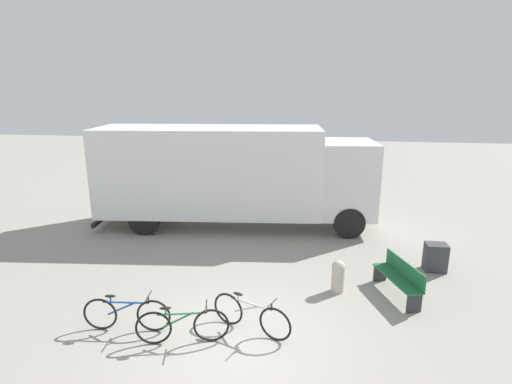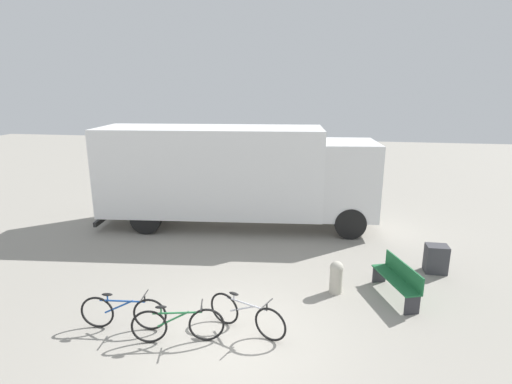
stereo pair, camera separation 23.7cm
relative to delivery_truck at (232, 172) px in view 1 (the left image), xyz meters
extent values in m
plane|color=gray|center=(1.33, -6.44, -1.90)|extent=(60.00, 60.00, 0.00)
cube|color=white|center=(-0.76, -0.07, 0.06)|extent=(7.65, 3.02, 2.92)
cube|color=silver|center=(3.84, 0.37, -0.16)|extent=(1.99, 2.39, 2.48)
cube|color=black|center=(-4.52, -0.43, -1.63)|extent=(0.31, 2.20, 0.16)
cylinder|color=black|center=(3.75, 1.36, -1.40)|extent=(1.03, 0.37, 1.01)
cylinder|color=black|center=(3.94, -0.63, -1.40)|extent=(1.03, 0.37, 1.01)
cylinder|color=black|center=(-2.90, 0.73, -1.40)|extent=(1.03, 0.37, 1.01)
cylinder|color=black|center=(-2.71, -1.26, -1.40)|extent=(1.03, 0.37, 1.01)
cube|color=#1E6638|center=(4.73, -4.26, -1.46)|extent=(0.91, 1.63, 0.04)
cube|color=#1E6638|center=(4.90, -4.20, -1.27)|extent=(0.57, 1.51, 0.41)
cube|color=#2D2D33|center=(4.98, -4.96, -1.69)|extent=(0.34, 0.16, 0.43)
cube|color=#2D2D33|center=(4.48, -3.56, -1.69)|extent=(0.34, 0.16, 0.43)
torus|color=black|center=(-1.39, -6.50, -1.56)|extent=(0.69, 0.11, 0.69)
torus|color=black|center=(-0.32, -6.40, -1.56)|extent=(0.69, 0.11, 0.69)
cylinder|color=#1E4C9E|center=(-0.85, -6.45, -1.28)|extent=(0.92, 0.12, 0.04)
cylinder|color=#1E4C9E|center=(-0.93, -6.46, -1.41)|extent=(0.61, 0.09, 0.32)
cylinder|color=#1E4C9E|center=(-1.15, -6.48, -1.23)|extent=(0.03, 0.03, 0.11)
ellipsoid|color=black|center=(-1.15, -6.48, -1.15)|extent=(0.23, 0.11, 0.05)
cylinder|color=black|center=(-0.40, -6.41, -1.21)|extent=(0.03, 0.03, 0.15)
cylinder|color=black|center=(-0.40, -6.41, -1.14)|extent=(0.06, 0.44, 0.02)
torus|color=black|center=(-0.15, -6.80, -1.56)|extent=(0.68, 0.19, 0.69)
torus|color=black|center=(0.90, -6.56, -1.56)|extent=(0.68, 0.19, 0.69)
cylinder|color=#26723F|center=(0.37, -6.68, -1.28)|extent=(0.91, 0.24, 0.04)
cylinder|color=#26723F|center=(0.29, -6.70, -1.41)|extent=(0.60, 0.17, 0.32)
cylinder|color=#26723F|center=(0.08, -6.75, -1.23)|extent=(0.03, 0.03, 0.11)
ellipsoid|color=black|center=(0.08, -6.75, -1.15)|extent=(0.23, 0.14, 0.05)
cylinder|color=black|center=(0.82, -6.58, -1.21)|extent=(0.03, 0.03, 0.15)
cylinder|color=black|center=(0.82, -6.58, -1.14)|extent=(0.12, 0.43, 0.02)
torus|color=black|center=(1.10, -5.95, -1.56)|extent=(0.65, 0.30, 0.69)
torus|color=black|center=(2.10, -6.35, -1.56)|extent=(0.65, 0.30, 0.69)
cylinder|color=silver|center=(1.60, -6.15, -1.28)|extent=(0.86, 0.38, 0.04)
cylinder|color=silver|center=(1.53, -6.12, -1.41)|extent=(0.58, 0.26, 0.32)
cylinder|color=silver|center=(1.33, -6.04, -1.23)|extent=(0.03, 0.03, 0.11)
ellipsoid|color=black|center=(1.33, -6.04, -1.15)|extent=(0.24, 0.17, 0.05)
cylinder|color=black|center=(2.03, -6.32, -1.21)|extent=(0.03, 0.03, 0.15)
cylinder|color=black|center=(2.03, -6.32, -1.14)|extent=(0.19, 0.42, 0.02)
cylinder|color=#B2AD9E|center=(3.40, -4.26, -1.59)|extent=(0.30, 0.30, 0.63)
sphere|color=#B2AD9E|center=(3.40, -4.26, -1.27)|extent=(0.32, 0.32, 0.32)
cube|color=#38383D|center=(6.01, -2.74, -1.53)|extent=(0.55, 0.42, 0.75)
camera|label=1|loc=(2.68, -13.06, 2.85)|focal=28.00mm
camera|label=2|loc=(2.92, -13.02, 2.85)|focal=28.00mm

